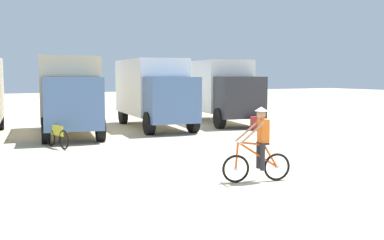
% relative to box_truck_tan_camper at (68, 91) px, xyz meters
% --- Properties ---
extents(ground_plane, '(120.00, 120.00, 0.00)m').
position_rel_box_truck_tan_camper_xyz_m(ground_plane, '(2.74, -11.27, -1.87)').
color(ground_plane, beige).
extents(box_truck_tan_camper, '(3.42, 7.04, 3.35)m').
position_rel_box_truck_tan_camper_xyz_m(box_truck_tan_camper, '(0.00, 0.00, 0.00)').
color(box_truck_tan_camper, '#CCB78E').
rests_on(box_truck_tan_camper, ground).
extents(box_truck_avon_van, '(3.08, 6.96, 3.35)m').
position_rel_box_truck_tan_camper_xyz_m(box_truck_avon_van, '(4.29, 0.66, 0.00)').
color(box_truck_avon_van, white).
rests_on(box_truck_avon_van, ground).
extents(box_truck_white_box, '(3.43, 7.04, 3.35)m').
position_rel_box_truck_tan_camper_xyz_m(box_truck_white_box, '(8.38, 1.22, 0.00)').
color(box_truck_white_box, white).
rests_on(box_truck_white_box, ground).
extents(cyclist_orange_shirt, '(1.68, 0.64, 1.82)m').
position_rel_box_truck_tan_camper_xyz_m(cyclist_orange_shirt, '(1.94, -11.38, -1.03)').
color(cyclist_orange_shirt, black).
rests_on(cyclist_orange_shirt, ground).
extents(bicycle_spare, '(0.60, 1.69, 0.97)m').
position_rel_box_truck_tan_camper_xyz_m(bicycle_spare, '(-1.29, -3.71, -1.48)').
color(bicycle_spare, black).
rests_on(bicycle_spare, ground).
extents(supply_crate, '(0.77, 0.77, 0.65)m').
position_rel_box_truck_tan_camper_xyz_m(supply_crate, '(8.15, -2.65, -1.55)').
color(supply_crate, '#9E2D2D').
rests_on(supply_crate, ground).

